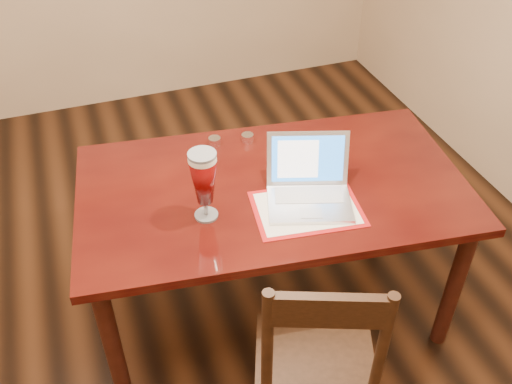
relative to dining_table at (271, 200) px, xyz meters
name	(u,v)px	position (x,y,z in m)	size (l,w,h in m)	color
ground	(191,327)	(-0.44, -0.01, -0.74)	(5.00, 5.00, 0.00)	black
dining_table	(271,200)	(0.00, 0.00, 0.00)	(1.87, 1.21, 1.15)	#450F09
dining_chair	(316,367)	(-0.09, -0.75, -0.22)	(0.60, 0.59, 1.11)	#321B0E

